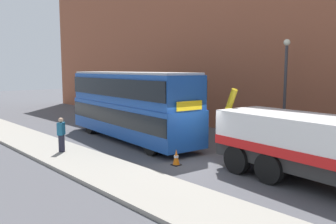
{
  "coord_description": "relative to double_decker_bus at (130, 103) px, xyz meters",
  "views": [
    {
      "loc": [
        10.28,
        -11.56,
        4.24
      ],
      "look_at": [
        -3.02,
        0.52,
        2.0
      ],
      "focal_mm": 37.04,
      "sensor_mm": 36.0,
      "label": 1
    }
  ],
  "objects": [
    {
      "name": "ground_plane",
      "position": [
        6.39,
        -0.52,
        -2.23
      ],
      "size": [
        120.0,
        120.0,
        0.0
      ],
      "primitive_type": "plane",
      "color": "#4C4C51"
    },
    {
      "name": "double_decker_bus",
      "position": [
        0.0,
        0.0,
        0.0
      ],
      "size": [
        11.2,
        3.65,
        4.06
      ],
      "rotation": [
        0.0,
        0.0,
        -0.1
      ],
      "color": "#19479E",
      "rests_on": "ground_plane"
    },
    {
      "name": "building_facade",
      "position": [
        6.39,
        7.53,
        5.84
      ],
      "size": [
        60.0,
        1.5,
        16.0
      ],
      "color": "#935138",
      "rests_on": "ground_plane"
    },
    {
      "name": "street_lamp",
      "position": [
        7.0,
        5.33,
        1.24
      ],
      "size": [
        0.36,
        0.36,
        5.83
      ],
      "color": "#38383D",
      "rests_on": "ground_plane"
    },
    {
      "name": "traffic_cone_near_bus",
      "position": [
        5.86,
        -1.77,
        -1.89
      ],
      "size": [
        0.36,
        0.36,
        0.72
      ],
      "color": "orange",
      "rests_on": "ground_plane"
    },
    {
      "name": "near_kerb",
      "position": [
        6.39,
        -4.72,
        -2.16
      ],
      "size": [
        60.0,
        2.8,
        0.15
      ],
      "primitive_type": "cube",
      "color": "gray",
      "rests_on": "ground_plane"
    },
    {
      "name": "pedestrian_onlooker",
      "position": [
        0.66,
        -4.67,
        -1.25
      ],
      "size": [
        0.45,
        0.47,
        1.71
      ],
      "rotation": [
        0.0,
        0.0,
        0.68
      ],
      "color": "#232333",
      "rests_on": "near_kerb"
    }
  ]
}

